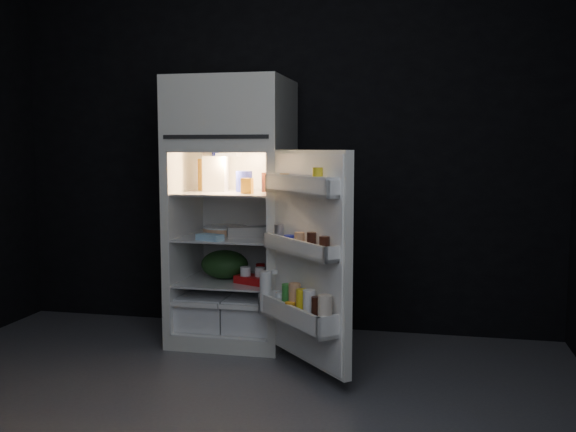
% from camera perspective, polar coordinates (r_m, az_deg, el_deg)
% --- Properties ---
extents(floor, '(4.00, 3.40, 0.00)m').
position_cam_1_polar(floor, '(3.33, -7.59, -17.37)').
color(floor, '#58585E').
rests_on(floor, ground).
extents(wall_back, '(4.00, 0.00, 2.70)m').
position_cam_1_polar(wall_back, '(4.69, -0.73, 6.42)').
color(wall_back, black).
rests_on(wall_back, ground).
extents(refrigerator, '(0.76, 0.71, 1.78)m').
position_cam_1_polar(refrigerator, '(4.40, -4.85, 1.28)').
color(refrigerator, white).
rests_on(refrigerator, ground).
extents(fridge_door, '(0.62, 0.66, 1.22)m').
position_cam_1_polar(fridge_door, '(3.65, 1.62, -4.02)').
color(fridge_door, white).
rests_on(fridge_door, ground).
extents(milk_jug, '(0.17, 0.17, 0.24)m').
position_cam_1_polar(milk_jug, '(4.40, -6.46, 3.75)').
color(milk_jug, white).
rests_on(milk_jug, refrigerator).
extents(mayo_jar, '(0.15, 0.15, 0.14)m').
position_cam_1_polar(mayo_jar, '(4.34, -3.92, 3.09)').
color(mayo_jar, '#212BB5').
rests_on(mayo_jar, refrigerator).
extents(jam_jar, '(0.13, 0.13, 0.13)m').
position_cam_1_polar(jam_jar, '(4.32, -1.71, 3.02)').
color(jam_jar, black).
rests_on(jam_jar, refrigerator).
extents(amber_bottle, '(0.11, 0.11, 0.22)m').
position_cam_1_polar(amber_bottle, '(4.52, -7.49, 3.67)').
color(amber_bottle, orange).
rests_on(amber_bottle, refrigerator).
extents(small_carton, '(0.07, 0.06, 0.10)m').
position_cam_1_polar(small_carton, '(4.17, -3.65, 2.69)').
color(small_carton, orange).
rests_on(small_carton, refrigerator).
extents(egg_carton, '(0.30, 0.20, 0.07)m').
position_cam_1_polar(egg_carton, '(4.30, -3.55, -1.42)').
color(egg_carton, '#9B958C').
rests_on(egg_carton, refrigerator).
extents(pie, '(0.40, 0.40, 0.04)m').
position_cam_1_polar(pie, '(4.51, -5.58, -1.29)').
color(pie, tan).
rests_on(pie, refrigerator).
extents(flat_package, '(0.19, 0.15, 0.04)m').
position_cam_1_polar(flat_package, '(4.18, -6.96, -1.89)').
color(flat_package, '#99CCED').
rests_on(flat_package, refrigerator).
extents(wrapped_pkg, '(0.15, 0.13, 0.05)m').
position_cam_1_polar(wrapped_pkg, '(4.44, -2.47, -1.31)').
color(wrapped_pkg, beige).
rests_on(wrapped_pkg, refrigerator).
extents(produce_bag, '(0.37, 0.33, 0.20)m').
position_cam_1_polar(produce_bag, '(4.44, -5.65, -4.30)').
color(produce_bag, '#193815').
rests_on(produce_bag, refrigerator).
extents(yogurt_tray, '(0.28, 0.22, 0.05)m').
position_cam_1_polar(yogurt_tray, '(4.27, -3.02, -5.69)').
color(yogurt_tray, '#B50F11').
rests_on(yogurt_tray, refrigerator).
extents(small_can_red, '(0.07, 0.07, 0.09)m').
position_cam_1_polar(small_can_red, '(4.50, -2.46, -4.83)').
color(small_can_red, '#B50F11').
rests_on(small_can_red, refrigerator).
extents(small_can_silver, '(0.08, 0.08, 0.09)m').
position_cam_1_polar(small_can_silver, '(4.50, -0.92, -4.81)').
color(small_can_silver, '#BDBCC1').
rests_on(small_can_silver, refrigerator).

